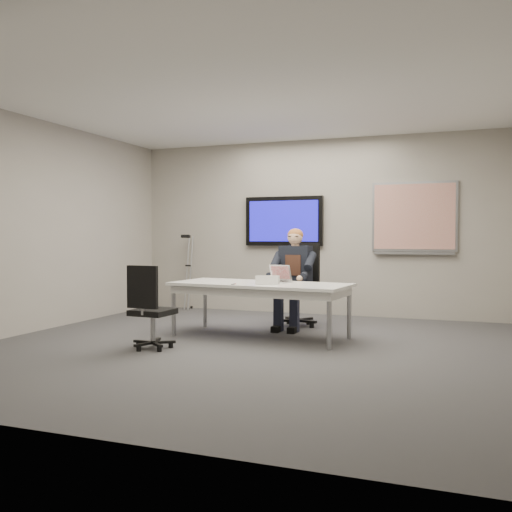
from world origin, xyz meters
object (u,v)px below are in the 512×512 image
(office_chair_far, at_px, (298,300))
(office_chair_near, at_px, (151,323))
(seated_person, at_px, (292,288))
(laptop, at_px, (279,278))
(conference_table, at_px, (260,289))

(office_chair_far, height_order, office_chair_near, office_chair_far)
(seated_person, distance_m, laptop, 0.60)
(office_chair_near, bearing_deg, seated_person, -115.95)
(office_chair_far, bearing_deg, office_chair_near, -104.59)
(laptop, bearing_deg, office_chair_far, 104.60)
(conference_table, distance_m, office_chair_near, 1.46)
(seated_person, bearing_deg, laptop, -86.48)
(laptop, bearing_deg, seated_person, 105.31)
(office_chair_far, xyz_separation_m, laptop, (-0.01, -0.84, 0.37))
(conference_table, bearing_deg, laptop, 52.80)
(office_chair_near, bearing_deg, laptop, -125.47)
(seated_person, bearing_deg, conference_table, -99.41)
(office_chair_near, distance_m, laptop, 1.75)
(office_chair_far, distance_m, office_chair_near, 2.41)
(conference_table, height_order, seated_person, seated_person)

